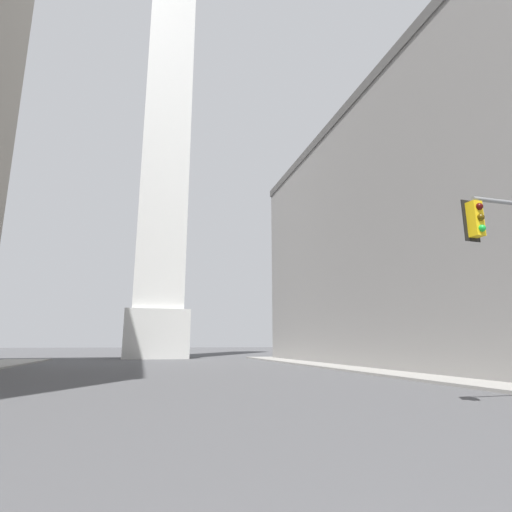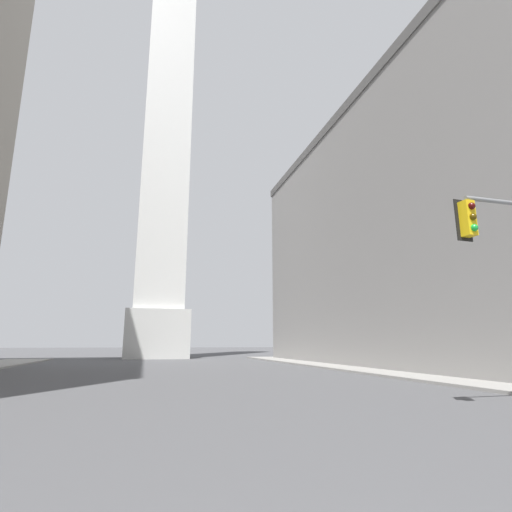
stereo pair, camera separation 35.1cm
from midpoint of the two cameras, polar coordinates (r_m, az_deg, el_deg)
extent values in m
cube|color=gray|center=(26.26, 23.40, -15.42)|extent=(5.00, 66.03, 0.15)
cube|color=gray|center=(39.45, 28.53, 2.65)|extent=(21.19, 46.98, 22.23)
cube|color=#595756|center=(43.62, 26.90, 17.50)|extent=(21.40, 47.45, 0.90)
cube|color=silver|center=(55.94, -13.80, -10.80)|extent=(8.12, 8.12, 6.23)
cube|color=silver|center=(67.45, -12.09, 21.92)|extent=(6.50, 6.50, 66.79)
cube|color=yellow|center=(13.84, 28.64, 4.71)|extent=(0.36, 0.36, 1.10)
cube|color=black|center=(13.95, 28.11, 4.51)|extent=(0.58, 0.06, 1.32)
sphere|color=#410907|center=(13.81, 29.07, 6.26)|extent=(0.22, 0.22, 0.22)
sphere|color=#483506|center=(13.71, 29.22, 4.91)|extent=(0.22, 0.22, 0.22)
sphere|color=green|center=(13.63, 29.37, 3.54)|extent=(0.22, 0.22, 0.22)
camera|label=1|loc=(0.18, -89.78, -0.05)|focal=28.00mm
camera|label=2|loc=(0.18, 90.22, 0.05)|focal=28.00mm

